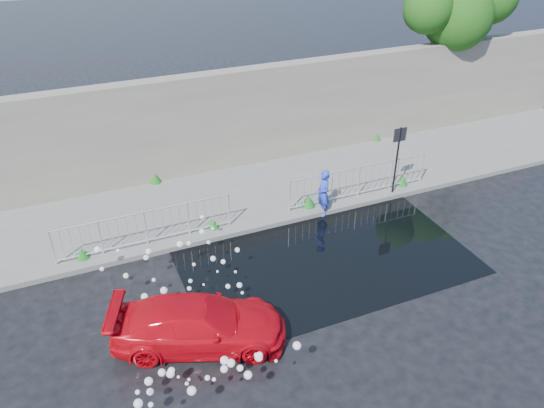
# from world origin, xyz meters

# --- Properties ---
(ground) EXTENTS (90.00, 90.00, 0.00)m
(ground) POSITION_xyz_m (0.00, 0.00, 0.00)
(ground) COLOR black
(ground) RESTS_ON ground
(pavement) EXTENTS (30.00, 4.00, 0.15)m
(pavement) POSITION_xyz_m (0.00, 5.00, 0.07)
(pavement) COLOR #5E5E5A
(pavement) RESTS_ON ground
(curb) EXTENTS (30.00, 0.25, 0.16)m
(curb) POSITION_xyz_m (0.00, 3.00, 0.08)
(curb) COLOR #5E5E5A
(curb) RESTS_ON ground
(retaining_wall) EXTENTS (30.00, 0.60, 3.50)m
(retaining_wall) POSITION_xyz_m (0.00, 7.20, 1.90)
(retaining_wall) COLOR #6A6359
(retaining_wall) RESTS_ON pavement
(puddle) EXTENTS (8.00, 5.00, 0.01)m
(puddle) POSITION_xyz_m (0.50, 1.00, 0.01)
(puddle) COLOR black
(puddle) RESTS_ON ground
(sign_post) EXTENTS (0.45, 0.06, 2.50)m
(sign_post) POSITION_xyz_m (4.20, 3.10, 1.72)
(sign_post) COLOR black
(sign_post) RESTS_ON ground
(tree) EXTENTS (5.01, 2.72, 6.25)m
(tree) POSITION_xyz_m (9.61, 7.41, 4.79)
(tree) COLOR #332114
(tree) RESTS_ON ground
(railing_left) EXTENTS (5.05, 0.05, 1.10)m
(railing_left) POSITION_xyz_m (-4.00, 3.35, 0.74)
(railing_left) COLOR silver
(railing_left) RESTS_ON pavement
(railing_right) EXTENTS (5.05, 0.05, 1.10)m
(railing_right) POSITION_xyz_m (3.00, 3.35, 0.74)
(railing_right) COLOR silver
(railing_right) RESTS_ON pavement
(weeds) EXTENTS (12.17, 3.93, 0.39)m
(weeds) POSITION_xyz_m (-0.03, 4.45, 0.32)
(weeds) COLOR #155118
(weeds) RESTS_ON pavement
(water_spray) EXTENTS (3.58, 5.80, 1.06)m
(water_spray) POSITION_xyz_m (-3.87, -0.64, 0.72)
(water_spray) COLOR white
(water_spray) RESTS_ON ground
(red_car) EXTENTS (4.25, 2.86, 1.14)m
(red_car) POSITION_xyz_m (-3.64, -0.80, 0.57)
(red_car) COLOR red
(red_car) RESTS_ON ground
(person) EXTENTS (0.40, 0.59, 1.55)m
(person) POSITION_xyz_m (1.50, 3.00, 0.77)
(person) COLOR blue
(person) RESTS_ON ground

